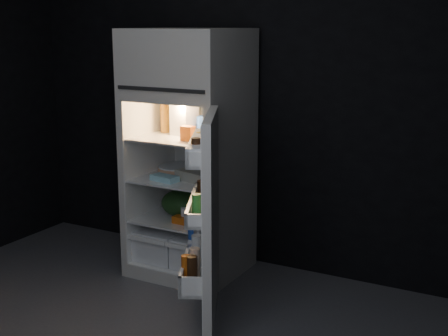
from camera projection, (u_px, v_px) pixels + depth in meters
The scene contains 16 objects.
wall_back at pixel (259, 88), 4.57m from camera, with size 4.00×0.00×2.70m, color black.
refrigerator at pixel (191, 145), 4.51m from camera, with size 0.76×0.71×1.78m.
fridge_door at pixel (207, 217), 3.71m from camera, with size 0.49×0.73×1.22m.
milk_jug at pixel (184, 118), 4.48m from camera, with size 0.15×0.15×0.24m, color white.
mayo_jar at pixel (204, 126), 4.45m from camera, with size 0.11×0.11×0.14m, color navy.
jam_jar at pixel (223, 129), 4.37m from camera, with size 0.10×0.10×0.13m, color black.
amber_bottle at pixel (166, 117), 4.60m from camera, with size 0.08×0.08×0.22m, color #A96A1B.
small_carton at pixel (188, 133), 4.28m from camera, with size 0.09×0.06×0.10m, color #CC5E18.
egg_carton at pixel (196, 177), 4.38m from camera, with size 0.32×0.12×0.07m, color gray.
pie at pixel (179, 169), 4.67m from camera, with size 0.31×0.31×0.04m, color tan.
flat_package at pixel (165, 178), 4.40m from camera, with size 0.20×0.10×0.04m, color #8BC8D8.
wrapped_pkg at pixel (219, 171), 4.61m from camera, with size 0.13×0.11×0.05m, color beige.
produce_bag at pixel (182, 203), 4.58m from camera, with size 0.31×0.26×0.20m, color #193815.
yogurt_tray at pixel (193, 220), 4.42m from camera, with size 0.27×0.15×0.05m, color #BC5110.
small_can_red at pixel (215, 206), 4.69m from camera, with size 0.07×0.07×0.09m, color #BC5110.
small_can_silver at pixel (222, 211), 4.56m from camera, with size 0.06×0.06×0.09m, color silver.
Camera 1 is at (1.98, -2.45, 1.82)m, focal length 50.00 mm.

